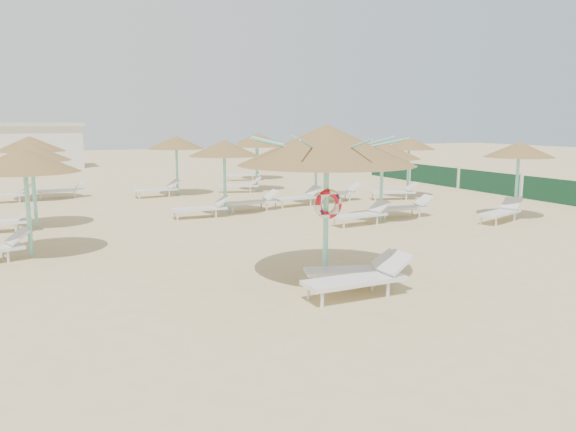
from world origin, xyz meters
name	(u,v)px	position (x,y,z in m)	size (l,w,h in m)	color
ground	(330,282)	(0.00, 0.00, 0.00)	(120.00, 120.00, 0.00)	#CEB87D
main_palapa	(327,145)	(-0.07, 0.10, 2.84)	(3.64, 3.64, 3.26)	#7BD6C3
lounger_main_a	(361,278)	(0.04, -1.14, 0.38)	(2.17, 0.69, 0.79)	white
lounger_main_b	(354,269)	(0.34, -0.36, 0.32)	(1.95, 1.09, 0.68)	white
palapa_field	(229,148)	(1.69, 11.37, 2.29)	(18.59, 18.81, 2.72)	#7BD6C3
service_hut	(22,145)	(-6.00, 35.00, 1.64)	(8.40, 4.40, 3.25)	silver
windbreak_fence	(489,182)	(14.00, 9.96, 0.50)	(0.08, 19.84, 1.10)	#184A2F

